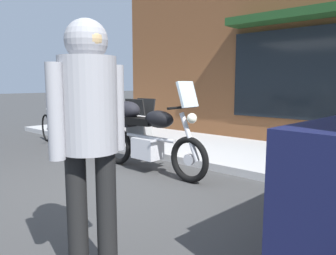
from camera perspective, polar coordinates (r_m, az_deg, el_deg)
name	(u,v)px	position (r m, az deg, el deg)	size (l,w,h in m)	color
ground_plane	(130,184)	(4.54, -6.72, -9.87)	(80.00, 80.00, 0.00)	#3A3A3A
touring_motorcycle	(145,133)	(5.08, -4.01, -0.90)	(2.20, 0.68, 1.40)	black
parked_bicycle	(95,136)	(6.34, -12.74, -1.54)	(1.67, 0.56, 0.92)	black
pedestrian_walking	(89,121)	(2.22, -13.75, 1.18)	(0.41, 0.56, 1.79)	black
sandwich_board_sign	(140,119)	(7.21, -4.87, 1.48)	(0.55, 0.41, 0.91)	black
second_bicycle_by_cafe	(52,129)	(7.71, -19.72, -0.20)	(1.65, 0.55, 0.91)	black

